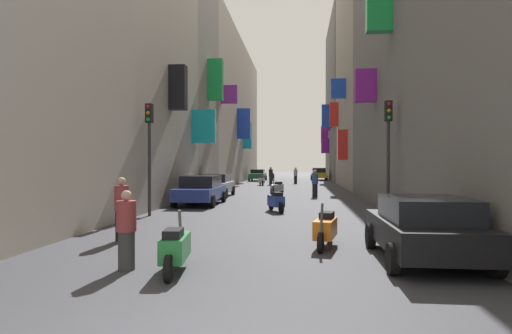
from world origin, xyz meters
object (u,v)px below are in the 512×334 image
Objects in this scene: scooter_blue at (276,201)px; pedestrian_mid_street at (315,183)px; parked_car_yellow at (319,174)px; traffic_light_far_corner at (388,139)px; scooter_silver at (277,188)px; parked_car_blue at (201,189)px; pedestrian_near_right at (271,176)px; scooter_orange at (325,228)px; scooter_white at (261,180)px; pedestrian_far_away at (122,209)px; scooter_black at (273,176)px; pedestrian_crossing at (296,175)px; pedestrian_near_left at (126,230)px; scooter_green at (175,248)px; traffic_light_near_corner at (149,140)px; parked_car_black at (425,227)px; parked_car_green at (258,175)px; parked_car_silver at (215,185)px.

pedestrian_mid_street reaches higher than scooter_blue.
traffic_light_far_corner reaches higher than parked_car_yellow.
scooter_silver is 0.41× the size of traffic_light_far_corner.
pedestrian_near_right reaches higher than parked_car_blue.
scooter_orange is at bearing -115.05° from traffic_light_far_corner.
pedestrian_far_away is (-1.12, -29.23, 0.39)m from scooter_white.
scooter_black and scooter_silver have the same top height.
scooter_black is 8.53m from pedestrian_crossing.
scooter_green is at bearing -2.77° from pedestrian_near_left.
traffic_light_near_corner is 1.01× the size of traffic_light_far_corner.
parked_car_green is at bearing 100.47° from parked_car_black.
pedestrian_far_away is 9.83m from traffic_light_far_corner.
scooter_white is at bearing 101.46° from parked_car_black.
parked_car_black is at bearing -12.53° from pedestrian_far_away.
traffic_light_far_corner is at bearing -25.48° from scooter_blue.
scooter_white is at bearing 83.23° from parked_car_silver.
pedestrian_crossing reaches higher than parked_car_green.
scooter_silver and scooter_white have the same top height.
pedestrian_near_left is (-5.99, -1.36, 0.04)m from parked_car_black.
scooter_orange is at bearing 42.58° from scooter_green.
pedestrian_near_right reaches higher than pedestrian_near_left.
parked_car_yellow is 2.06× the size of scooter_white.
scooter_white is at bearing -91.38° from scooter_black.
scooter_blue is 10.61m from pedestrian_near_left.
scooter_blue is at bearing 112.13° from parked_car_black.
pedestrian_near_left is at bearing -91.00° from pedestrian_near_right.
scooter_blue is at bearing 82.59° from scooter_green.
pedestrian_crossing reaches higher than parked_car_silver.
scooter_silver is at bearing 96.96° from scooter_orange.
pedestrian_near_right is at bearing 37.53° from scooter_white.
scooter_orange is (3.97, -41.40, 0.00)m from scooter_black.
pedestrian_mid_street is at bearing 55.99° from traffic_light_near_corner.
traffic_light_far_corner is (6.58, -35.81, 2.51)m from scooter_black.
pedestrian_far_away is (-3.24, -17.16, 0.39)m from scooter_silver.
parked_car_yellow is 27.33m from pedestrian_mid_street.
scooter_green is (2.59, -13.20, -0.30)m from parked_car_blue.
parked_car_yellow is 35.60m from scooter_blue.
scooter_silver is at bearing -84.20° from pedestrian_near_right.
parked_car_yellow is at bearing 74.16° from pedestrian_crossing.
pedestrian_near_left reaches higher than scooter_white.
scooter_blue is at bearing -103.26° from pedestrian_mid_street.
scooter_green is at bearing -95.79° from parked_car_yellow.
parked_car_blue is 1.00× the size of traffic_light_near_corner.
pedestrian_mid_street is at bearing 42.32° from parked_car_blue.
parked_car_yellow is at bearing 87.81° from scooter_orange.
parked_car_yellow is 0.94× the size of parked_car_silver.
traffic_light_far_corner is at bearing -49.86° from parked_car_silver.
parked_car_black reaches higher than scooter_blue.
scooter_blue is 1.03× the size of pedestrian_near_right.
traffic_light_far_corner reaches higher than pedestrian_near_left.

